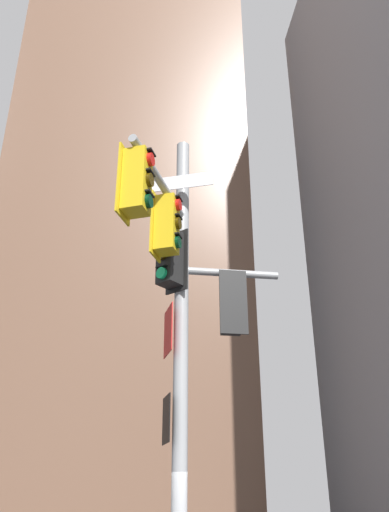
% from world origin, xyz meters
% --- Properties ---
extents(building_mid_block, '(13.09, 13.09, 39.11)m').
position_xyz_m(building_mid_block, '(-1.89, 21.67, 19.56)').
color(building_mid_block, brown).
rests_on(building_mid_block, ground).
extents(signal_pole_assembly, '(2.82, 2.60, 8.47)m').
position_xyz_m(signal_pole_assembly, '(-0.06, -0.40, 5.07)').
color(signal_pole_assembly, '#9EA0A3').
rests_on(signal_pole_assembly, ground).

